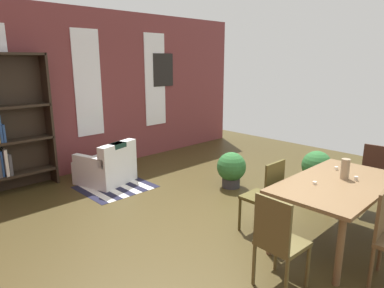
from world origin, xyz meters
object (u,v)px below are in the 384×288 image
at_px(dining_table, 338,189).
at_px(dining_chair_far_left, 266,194).
at_px(vase_on_table, 345,169).
at_px(dining_chair_head_right, 373,177).
at_px(bookshelf_tall, 11,126).
at_px(dining_chair_head_left, 278,240).
at_px(armchair_white, 107,167).
at_px(potted_plant_corner, 317,168).
at_px(potted_plant_by_shelf, 231,168).

distance_m(dining_table, dining_chair_far_left, 0.82).
xyz_separation_m(vase_on_table, dining_chair_head_right, (1.08, 0.01, -0.37)).
bearing_deg(dining_chair_head_right, bookshelf_tall, 127.12).
height_order(dining_chair_head_left, dining_chair_head_right, same).
xyz_separation_m(vase_on_table, armchair_white, (-1.01, 3.71, -0.61)).
bearing_deg(dining_chair_far_left, vase_on_table, -52.31).
bearing_deg(dining_table, potted_plant_corner, 32.78).
height_order(dining_table, vase_on_table, vase_on_table).
distance_m(dining_table, dining_chair_head_left, 1.25).
relative_size(dining_chair_far_left, bookshelf_tall, 0.42).
height_order(armchair_white, potted_plant_corner, armchair_white).
bearing_deg(bookshelf_tall, potted_plant_corner, -43.66).
relative_size(bookshelf_tall, potted_plant_by_shelf, 3.66).
bearing_deg(dining_table, dining_chair_head_left, 179.83).
xyz_separation_m(armchair_white, potted_plant_by_shelf, (1.40, -1.69, 0.05)).
height_order(dining_table, dining_chair_head_right, dining_chair_head_right).
height_order(dining_chair_head_left, potted_plant_corner, dining_chair_head_left).
bearing_deg(vase_on_table, dining_chair_head_left, 179.85).
bearing_deg(potted_plant_by_shelf, vase_on_table, -100.97).
height_order(dining_table, bookshelf_tall, bookshelf_tall).
bearing_deg(potted_plant_corner, bookshelf_tall, 136.34).
bearing_deg(potted_plant_by_shelf, armchair_white, 129.58).
height_order(dining_chair_far_left, armchair_white, dining_chair_far_left).
distance_m(vase_on_table, potted_plant_corner, 1.75).
height_order(dining_chair_head_left, bookshelf_tall, bookshelf_tall).
relative_size(dining_table, armchair_white, 1.75).
bearing_deg(potted_plant_corner, dining_chair_head_right, -105.85).
xyz_separation_m(dining_table, dining_chair_far_left, (-0.39, 0.71, -0.16)).
bearing_deg(vase_on_table, potted_plant_corner, 35.70).
xyz_separation_m(dining_table, dining_chair_head_left, (-1.24, 0.00, -0.16)).
bearing_deg(dining_chair_far_left, dining_chair_head_right, -23.30).
xyz_separation_m(dining_table, vase_on_table, (0.16, 0.00, 0.21)).
xyz_separation_m(dining_chair_head_right, potted_plant_by_shelf, (-0.69, 2.01, -0.18)).
height_order(vase_on_table, armchair_white, vase_on_table).
distance_m(bookshelf_tall, potted_plant_corner, 5.06).
height_order(dining_table, armchair_white, dining_table).
bearing_deg(potted_plant_corner, armchair_white, 130.80).
bearing_deg(potted_plant_by_shelf, dining_chair_head_left, -131.55).
relative_size(vase_on_table, bookshelf_tall, 0.11).
bearing_deg(dining_chair_head_right, vase_on_table, -179.64).
relative_size(armchair_white, potted_plant_corner, 1.51).
xyz_separation_m(dining_chair_head_left, armchair_white, (0.39, 3.70, -0.23)).
bearing_deg(dining_chair_head_left, armchair_white, 84.02).
distance_m(dining_chair_far_left, bookshelf_tall, 4.14).
relative_size(dining_chair_head_right, potted_plant_by_shelf, 1.56).
bearing_deg(potted_plant_corner, vase_on_table, -144.30).
height_order(dining_chair_head_right, armchair_white, dining_chair_head_right).
bearing_deg(dining_table, dining_chair_head_right, 0.31).
distance_m(potted_plant_by_shelf, potted_plant_corner, 1.42).
bearing_deg(dining_chair_head_right, potted_plant_corner, 74.15).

